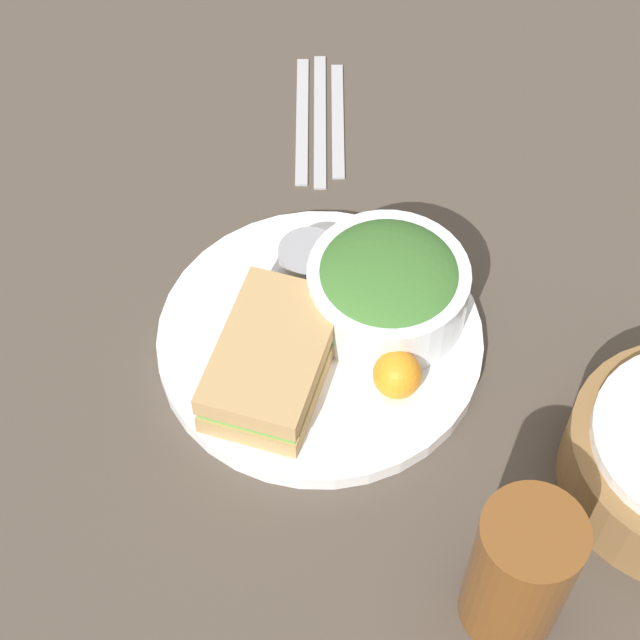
{
  "coord_description": "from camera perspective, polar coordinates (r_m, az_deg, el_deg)",
  "views": [
    {
      "loc": [
        0.5,
        0.16,
        0.76
      ],
      "look_at": [
        0.0,
        0.0,
        0.04
      ],
      "focal_mm": 60.0,
      "sensor_mm": 36.0,
      "label": 1
    }
  ],
  "objects": [
    {
      "name": "fork",
      "position": [
        1.1,
        -0.96,
        10.69
      ],
      "size": [
        0.18,
        0.07,
        0.01
      ],
      "primitive_type": "cube",
      "rotation": [
        0.0,
        0.0,
        3.45
      ],
      "color": "#B2B2B7",
      "rests_on": "ground_plane"
    },
    {
      "name": "sandwich",
      "position": [
        0.86,
        -2.54,
        -2.13
      ],
      "size": [
        0.14,
        0.09,
        0.05
      ],
      "color": "tan",
      "rests_on": "plate"
    },
    {
      "name": "dressing_cup",
      "position": [
        0.93,
        -0.59,
        3.05
      ],
      "size": [
        0.05,
        0.05,
        0.04
      ],
      "primitive_type": "cylinder",
      "color": "#99999E",
      "rests_on": "plate"
    },
    {
      "name": "drink_glass",
      "position": [
        0.76,
        10.61,
        -13.07
      ],
      "size": [
        0.07,
        0.07,
        0.13
      ],
      "primitive_type": "cylinder",
      "color": "brown",
      "rests_on": "ground_plane"
    },
    {
      "name": "spoon",
      "position": [
        1.1,
        0.95,
        10.69
      ],
      "size": [
        0.16,
        0.06,
        0.01
      ],
      "primitive_type": "cube",
      "rotation": [
        0.0,
        0.0,
        3.45
      ],
      "color": "#B2B2B7",
      "rests_on": "ground_plane"
    },
    {
      "name": "orange_wedge",
      "position": [
        0.86,
        4.14,
        -2.92
      ],
      "size": [
        0.04,
        0.04,
        0.04
      ],
      "primitive_type": "sphere",
      "color": "orange",
      "rests_on": "plate"
    },
    {
      "name": "knife",
      "position": [
        1.1,
        -0.0,
        10.69
      ],
      "size": [
        0.18,
        0.07,
        0.01
      ],
      "primitive_type": "cube",
      "rotation": [
        0.0,
        0.0,
        3.45
      ],
      "color": "#B2B2B7",
      "rests_on": "ground_plane"
    },
    {
      "name": "plate",
      "position": [
        0.91,
        0.0,
        -1.03
      ],
      "size": [
        0.28,
        0.28,
        0.02
      ],
      "primitive_type": "cylinder",
      "color": "white",
      "rests_on": "ground_plane"
    },
    {
      "name": "salad_bowl",
      "position": [
        0.9,
        3.64,
        1.84
      ],
      "size": [
        0.14,
        0.14,
        0.06
      ],
      "color": "white",
      "rests_on": "plate"
    },
    {
      "name": "ground_plane",
      "position": [
        0.92,
        0.0,
        -1.32
      ],
      "size": [
        4.0,
        4.0,
        0.0
      ],
      "primitive_type": "plane",
      "color": "#4C4238"
    }
  ]
}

